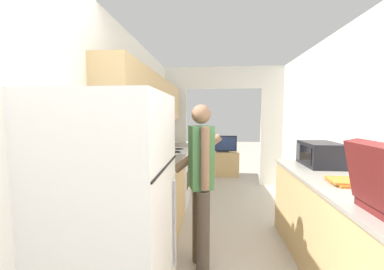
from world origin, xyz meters
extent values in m
cube|color=silver|center=(-1.27, 1.50, 1.25)|extent=(0.06, 6.61, 2.50)
cube|color=tan|center=(-1.08, 2.52, 1.72)|extent=(0.32, 2.97, 0.61)
cube|color=silver|center=(1.27, 1.50, 1.25)|extent=(0.06, 6.61, 2.50)
cube|color=silver|center=(-1.11, 4.24, 1.02)|extent=(0.65, 0.06, 2.05)
cube|color=silver|center=(1.11, 4.24, 1.02)|extent=(0.65, 0.06, 2.05)
cube|color=silver|center=(0.00, 4.24, 2.27)|extent=(2.88, 0.06, 0.45)
cube|color=tan|center=(-0.94, 1.86, 0.44)|extent=(0.60, 1.63, 0.88)
cube|color=gray|center=(-0.94, 1.85, 0.90)|extent=(0.62, 1.64, 0.03)
cube|color=tan|center=(-0.94, 3.71, 0.44)|extent=(0.60, 0.60, 0.88)
cube|color=gray|center=(-0.94, 3.71, 0.90)|extent=(0.62, 0.61, 0.03)
cube|color=#9EA3A8|center=(-0.94, 1.43, 0.91)|extent=(0.42, 0.44, 0.00)
cube|color=tan|center=(0.94, 1.29, 0.44)|extent=(0.60, 2.20, 0.88)
cube|color=gray|center=(0.94, 1.29, 0.90)|extent=(0.62, 2.22, 0.03)
cube|color=white|center=(-0.88, 0.64, 0.83)|extent=(0.72, 0.76, 1.66)
cube|color=black|center=(-0.51, 0.64, 1.19)|extent=(0.01, 0.73, 0.01)
cylinder|color=#99999E|center=(-0.50, 0.88, 0.70)|extent=(0.02, 0.02, 0.66)
cube|color=white|center=(-0.93, 3.04, 0.46)|extent=(0.62, 0.74, 0.91)
cube|color=black|center=(-0.61, 3.04, 0.46)|extent=(0.01, 0.50, 0.27)
cylinder|color=#B7B7BC|center=(-0.59, 3.04, 0.68)|extent=(0.02, 0.59, 0.02)
cube|color=white|center=(-1.22, 3.04, 0.98)|extent=(0.04, 0.74, 0.14)
cylinder|color=#232328|center=(-0.80, 2.88, 0.91)|extent=(0.16, 0.16, 0.01)
cylinder|color=#232328|center=(-0.80, 3.20, 0.91)|extent=(0.16, 0.16, 0.01)
cylinder|color=#232328|center=(-1.05, 2.88, 0.91)|extent=(0.16, 0.16, 0.01)
cylinder|color=#232328|center=(-1.05, 3.20, 0.91)|extent=(0.16, 0.16, 0.01)
cylinder|color=#4C4238|center=(-0.31, 1.35, 0.40)|extent=(0.16, 0.16, 0.80)
cylinder|color=#4C4238|center=(-0.36, 1.51, 0.40)|extent=(0.16, 0.16, 0.80)
cube|color=#4C844C|center=(-0.33, 1.43, 1.11)|extent=(0.26, 0.26, 0.60)
cylinder|color=#8C664C|center=(-0.29, 1.29, 1.12)|extent=(0.10, 0.10, 0.57)
cylinder|color=#8C664C|center=(-0.37, 1.57, 1.12)|extent=(0.52, 0.23, 0.39)
sphere|color=#8C664C|center=(-0.33, 1.43, 1.52)|extent=(0.18, 0.18, 0.18)
cube|color=#2D2D33|center=(0.94, 0.86, 1.13)|extent=(0.23, 0.02, 0.10)
cube|color=black|center=(1.04, 2.04, 1.05)|extent=(0.36, 0.53, 0.28)
cube|color=black|center=(0.85, 1.98, 1.05)|extent=(0.01, 0.32, 0.19)
cube|color=#38383D|center=(0.85, 2.22, 1.05)|extent=(0.01, 0.11, 0.20)
cube|color=#C67028|center=(0.91, 1.30, 0.92)|extent=(0.17, 0.26, 0.02)
cube|color=#C67028|center=(0.92, 1.30, 0.94)|extent=(0.24, 0.26, 0.02)
cube|color=tan|center=(0.03, 4.97, 0.30)|extent=(0.79, 0.42, 0.59)
cube|color=black|center=(0.03, 4.93, 0.60)|extent=(0.30, 0.16, 0.02)
cube|color=black|center=(0.03, 4.93, 0.80)|extent=(0.68, 0.04, 0.38)
cube|color=navy|center=(0.03, 4.91, 0.80)|extent=(0.63, 0.01, 0.33)
camera|label=1|loc=(-0.22, -0.81, 1.53)|focal=22.00mm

